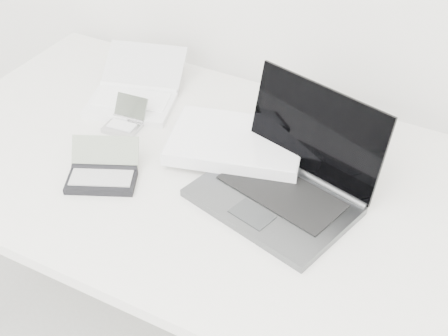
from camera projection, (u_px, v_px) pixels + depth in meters
The scene contains 5 objects.
desk at pixel (244, 198), 1.42m from camera, with size 1.60×0.80×0.73m.
laptop_large at pixel (260, 161), 1.39m from camera, with size 0.52×0.41×0.22m.
netbook_open_white at pixel (135, 93), 1.64m from camera, with size 0.28×0.32×0.09m.
pda_silver at pixel (125, 122), 1.55m from camera, with size 0.09×0.11×0.06m.
palmtop_charcoal at pixel (103, 174), 1.39m from camera, with size 0.19×0.18×0.07m.
Camera 1 is at (0.46, 0.60, 1.63)m, focal length 50.00 mm.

